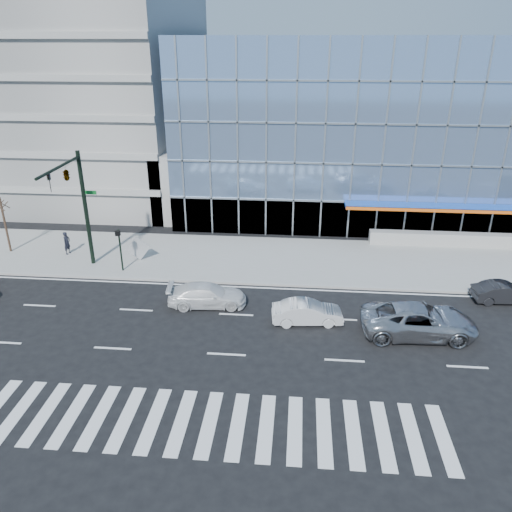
# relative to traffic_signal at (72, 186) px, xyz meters

# --- Properties ---
(ground) EXTENTS (160.00, 160.00, 0.00)m
(ground) POSITION_rel_traffic_signal_xyz_m (11.00, -4.57, -6.16)
(ground) COLOR black
(ground) RESTS_ON ground
(sidewalk) EXTENTS (120.00, 8.00, 0.15)m
(sidewalk) POSITION_rel_traffic_signal_xyz_m (11.00, 3.43, -6.09)
(sidewalk) COLOR gray
(sidewalk) RESTS_ON ground
(theatre_building) EXTENTS (42.00, 26.00, 15.00)m
(theatre_building) POSITION_rel_traffic_signal_xyz_m (25.00, 21.43, 1.34)
(theatre_building) COLOR #7798C7
(theatre_building) RESTS_ON ground
(parking_garage) EXTENTS (24.00, 24.00, 20.00)m
(parking_garage) POSITION_rel_traffic_signal_xyz_m (-9.00, 21.43, 3.84)
(parking_garage) COLOR gray
(parking_garage) RESTS_ON ground
(ramp_block) EXTENTS (6.00, 8.00, 6.00)m
(ramp_block) POSITION_rel_traffic_signal_xyz_m (5.00, 13.43, -3.16)
(ramp_block) COLOR gray
(ramp_block) RESTS_ON ground
(traffic_signal) EXTENTS (1.14, 5.74, 8.00)m
(traffic_signal) POSITION_rel_traffic_signal_xyz_m (0.00, 0.00, 0.00)
(traffic_signal) COLOR black
(traffic_signal) RESTS_ON sidewalk
(ped_signal_post) EXTENTS (0.30, 0.33, 3.00)m
(ped_signal_post) POSITION_rel_traffic_signal_xyz_m (2.50, 0.37, -4.02)
(ped_signal_post) COLOR black
(ped_signal_post) RESTS_ON sidewalk
(street_tree_near) EXTENTS (1.10, 1.10, 4.23)m
(street_tree_near) POSITION_rel_traffic_signal_xyz_m (-7.00, 2.93, -2.39)
(street_tree_near) COLOR #332319
(street_tree_near) RESTS_ON sidewalk
(silver_suv) EXTENTS (6.29, 3.09, 1.72)m
(silver_suv) POSITION_rel_traffic_signal_xyz_m (21.12, -5.76, -5.31)
(silver_suv) COLOR #AFAFB3
(silver_suv) RESTS_ON ground
(white_suv) EXTENTS (4.87, 2.40, 1.36)m
(white_suv) POSITION_rel_traffic_signal_xyz_m (9.12, -3.58, -5.48)
(white_suv) COLOR silver
(white_suv) RESTS_ON ground
(white_sedan) EXTENTS (4.11, 1.79, 1.31)m
(white_sedan) POSITION_rel_traffic_signal_xyz_m (15.12, -5.07, -5.51)
(white_sedan) COLOR silver
(white_sedan) RESTS_ON ground
(dark_sedan) EXTENTS (3.89, 1.59, 1.25)m
(dark_sedan) POSITION_rel_traffic_signal_xyz_m (27.12, -1.57, -5.54)
(dark_sedan) COLOR black
(dark_sedan) RESTS_ON ground
(pedestrian) EXTENTS (0.54, 0.70, 1.70)m
(pedestrian) POSITION_rel_traffic_signal_xyz_m (-2.48, 2.87, -5.16)
(pedestrian) COLOR black
(pedestrian) RESTS_ON sidewalk
(tilted_panel) EXTENTS (1.82, 0.27, 1.82)m
(tilted_panel) POSITION_rel_traffic_signal_xyz_m (3.08, 2.22, -5.10)
(tilted_panel) COLOR #ABABAB
(tilted_panel) RESTS_ON sidewalk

